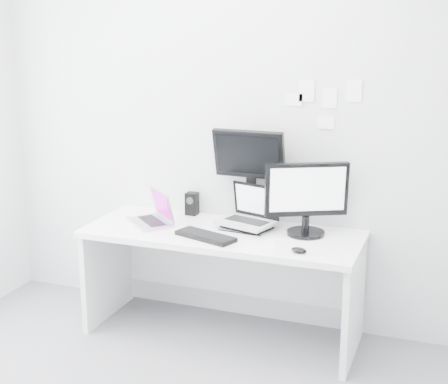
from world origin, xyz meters
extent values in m
plane|color=silver|center=(0.00, 1.60, 1.35)|extent=(3.60, 0.00, 3.60)
cube|color=white|center=(0.00, 1.25, 0.36)|extent=(1.80, 0.70, 0.73)
cube|color=#A8A8AD|center=(-0.51, 1.23, 0.85)|extent=(0.40, 0.39, 0.24)
cube|color=black|center=(-0.33, 1.54, 0.81)|extent=(0.09, 0.09, 0.16)
cube|color=#ACAEB3|center=(0.12, 1.37, 0.88)|extent=(0.41, 0.36, 0.29)
cube|color=black|center=(0.10, 1.50, 1.06)|extent=(0.49, 0.18, 0.66)
cube|color=black|center=(0.52, 1.37, 0.97)|extent=(0.58, 0.45, 0.49)
cube|color=black|center=(-0.05, 1.08, 0.74)|extent=(0.43, 0.26, 0.03)
ellipsoid|color=black|center=(0.57, 1.02, 0.75)|extent=(0.11, 0.09, 0.03)
cube|color=white|center=(0.45, 1.59, 1.62)|extent=(0.10, 0.00, 0.14)
cube|color=white|center=(0.60, 1.59, 1.58)|extent=(0.09, 0.00, 0.13)
cube|color=white|center=(0.75, 1.59, 1.63)|extent=(0.10, 0.00, 0.14)
cube|color=white|center=(0.58, 1.59, 1.42)|extent=(0.11, 0.00, 0.08)
cube|color=white|center=(0.37, 1.59, 1.56)|extent=(0.11, 0.00, 0.08)
camera|label=1|loc=(1.42, -2.54, 2.03)|focal=52.49mm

